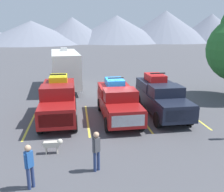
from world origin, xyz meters
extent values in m
plane|color=#47474C|center=(0.00, 0.00, 0.00)|extent=(240.00, 240.00, 0.00)
cube|color=maroon|center=(-3.45, -0.63, 0.96)|extent=(2.13, 5.66, 1.00)
cube|color=maroon|center=(-3.42, -2.66, 1.50)|extent=(1.99, 1.61, 0.08)
cube|color=maroon|center=(-3.44, -1.14, 1.89)|extent=(1.95, 1.49, 0.85)
cube|color=slate|center=(-3.43, -1.72, 1.93)|extent=(1.80, 0.27, 0.62)
cube|color=maroon|center=(-3.47, 0.89, 1.78)|extent=(2.05, 2.62, 0.64)
cube|color=silver|center=(-3.41, -3.41, 1.01)|extent=(1.74, 0.09, 0.70)
cylinder|color=black|center=(-2.48, -2.53, 0.46)|extent=(0.29, 0.93, 0.93)
cylinder|color=black|center=(-4.36, -2.56, 0.46)|extent=(0.29, 0.93, 0.93)
cylinder|color=black|center=(-2.54, 1.30, 0.46)|extent=(0.29, 0.93, 0.93)
cylinder|color=black|center=(-4.42, 1.27, 0.46)|extent=(0.29, 0.93, 0.93)
cube|color=yellow|center=(-3.47, 0.89, 2.33)|extent=(1.15, 1.68, 0.45)
cylinder|color=black|center=(-3.01, 0.33, 2.32)|extent=(0.19, 0.44, 0.44)
cylinder|color=black|center=(-3.93, 0.31, 2.32)|extent=(0.19, 0.44, 0.44)
cylinder|color=black|center=(-3.02, 1.47, 2.32)|extent=(0.19, 0.44, 0.44)
cylinder|color=black|center=(-3.94, 1.45, 2.32)|extent=(0.19, 0.44, 0.44)
cube|color=black|center=(-3.47, 0.42, 2.70)|extent=(1.02, 0.10, 0.08)
cube|color=maroon|center=(0.24, -1.01, 0.88)|extent=(2.15, 5.57, 0.89)
cube|color=maroon|center=(0.27, -3.01, 1.36)|extent=(2.01, 1.58, 0.08)
cube|color=maroon|center=(0.24, -1.51, 1.69)|extent=(1.96, 1.47, 0.73)
cube|color=slate|center=(0.25, -2.09, 1.73)|extent=(1.82, 0.24, 0.54)
cube|color=maroon|center=(0.21, 0.48, 1.59)|extent=(2.07, 2.58, 0.53)
cube|color=silver|center=(0.28, -3.76, 0.92)|extent=(1.76, 0.09, 0.63)
cylinder|color=black|center=(1.22, -2.88, 0.43)|extent=(0.29, 0.86, 0.86)
cylinder|color=black|center=(-0.68, -2.91, 0.43)|extent=(0.29, 0.86, 0.86)
cylinder|color=black|center=(1.16, 0.88, 0.43)|extent=(0.29, 0.86, 0.86)
cylinder|color=black|center=(-0.75, 0.85, 0.43)|extent=(0.29, 0.86, 0.86)
cube|color=blue|center=(0.21, 0.48, 2.08)|extent=(1.16, 1.65, 0.45)
cylinder|color=black|center=(0.68, -0.07, 2.07)|extent=(0.19, 0.44, 0.44)
cylinder|color=black|center=(-0.24, -0.09, 2.07)|extent=(0.19, 0.44, 0.44)
cylinder|color=black|center=(0.67, 1.05, 2.07)|extent=(0.19, 0.44, 0.44)
cylinder|color=black|center=(-0.26, 1.03, 2.07)|extent=(0.19, 0.44, 0.44)
cube|color=black|center=(0.22, 0.02, 2.45)|extent=(1.03, 0.10, 0.08)
cube|color=black|center=(3.20, -0.62, 0.92)|extent=(2.18, 5.90, 0.94)
cube|color=black|center=(3.23, -2.73, 1.43)|extent=(2.03, 1.67, 0.08)
cube|color=black|center=(3.21, -1.15, 1.75)|extent=(1.98, 1.56, 0.72)
cube|color=slate|center=(3.22, -1.76, 1.79)|extent=(1.84, 0.24, 0.53)
cube|color=black|center=(3.17, 0.96, 1.70)|extent=(2.09, 2.73, 0.61)
cube|color=silver|center=(3.25, -3.52, 0.97)|extent=(1.77, 0.09, 0.66)
cylinder|color=black|center=(4.19, -2.60, 0.45)|extent=(0.29, 0.91, 0.91)
cylinder|color=black|center=(2.27, -2.63, 0.45)|extent=(0.29, 0.91, 0.91)
cylinder|color=black|center=(4.13, 1.39, 0.45)|extent=(0.29, 0.91, 0.91)
cylinder|color=black|center=(2.21, 1.36, 0.45)|extent=(0.29, 0.91, 0.91)
cube|color=red|center=(3.17, 0.96, 2.23)|extent=(1.17, 1.74, 0.45)
cylinder|color=black|center=(3.65, 0.37, 2.22)|extent=(0.19, 0.44, 0.44)
cylinder|color=black|center=(2.72, 0.36, 2.22)|extent=(0.19, 0.44, 0.44)
cylinder|color=black|center=(3.63, 1.56, 2.22)|extent=(0.19, 0.44, 0.44)
cylinder|color=black|center=(2.70, 1.55, 2.22)|extent=(0.19, 0.44, 0.44)
cube|color=black|center=(3.18, 0.48, 2.60)|extent=(1.04, 0.10, 0.08)
cube|color=gold|center=(-5.15, -0.80, 0.00)|extent=(0.12, 5.50, 0.01)
cube|color=gold|center=(-1.72, -0.80, 0.00)|extent=(0.12, 5.50, 0.01)
cube|color=gold|center=(1.72, -0.80, 0.00)|extent=(0.12, 5.50, 0.01)
cube|color=gold|center=(5.15, -0.80, 0.00)|extent=(0.12, 5.50, 0.01)
cube|color=silver|center=(-3.33, 7.87, 2.00)|extent=(2.96, 7.46, 2.94)
cube|color=brown|center=(-4.49, 7.76, 2.15)|extent=(0.65, 6.96, 0.24)
cube|color=silver|center=(-3.43, 8.96, 3.62)|extent=(0.66, 0.75, 0.30)
cube|color=#333333|center=(-2.95, 3.65, 0.32)|extent=(0.23, 1.21, 0.12)
cylinder|color=black|center=(-2.19, 7.09, 0.38)|extent=(0.29, 0.78, 0.76)
cylinder|color=black|center=(-4.31, 6.90, 0.38)|extent=(0.29, 0.78, 0.76)
cylinder|color=black|center=(-2.34, 8.83, 0.38)|extent=(0.29, 0.78, 0.76)
cylinder|color=black|center=(-4.47, 8.64, 0.38)|extent=(0.29, 0.78, 0.76)
cylinder|color=navy|center=(-1.68, -6.73, 0.42)|extent=(0.12, 0.12, 0.85)
cylinder|color=navy|center=(-1.53, -6.65, 0.42)|extent=(0.12, 0.12, 0.85)
cube|color=#4C4C51|center=(-1.61, -6.69, 1.15)|extent=(0.31, 0.29, 0.60)
sphere|color=tan|center=(-1.61, -6.69, 1.56)|extent=(0.23, 0.23, 0.23)
cylinder|color=#4C4C51|center=(-1.72, -6.76, 1.12)|extent=(0.10, 0.10, 0.54)
cylinder|color=#4C4C51|center=(-1.49, -6.62, 1.12)|extent=(0.10, 0.10, 0.54)
cylinder|color=navy|center=(-4.08, -7.55, 0.43)|extent=(0.12, 0.12, 0.85)
cylinder|color=navy|center=(-3.96, -7.42, 0.43)|extent=(0.12, 0.12, 0.85)
cube|color=#2659A5|center=(-4.02, -7.48, 1.15)|extent=(0.31, 0.31, 0.60)
sphere|color=tan|center=(-4.02, -7.48, 1.57)|extent=(0.23, 0.23, 0.23)
cylinder|color=#2659A5|center=(-4.12, -7.58, 1.12)|extent=(0.10, 0.10, 0.54)
cylinder|color=#2659A5|center=(-3.93, -7.38, 1.12)|extent=(0.10, 0.10, 0.54)
cube|color=beige|center=(-3.53, -4.95, 0.45)|extent=(0.70, 0.26, 0.24)
sphere|color=beige|center=(-3.14, -4.96, 0.55)|extent=(0.26, 0.26, 0.26)
cylinder|color=beige|center=(-3.91, -4.95, 0.50)|extent=(0.16, 0.04, 0.20)
cylinder|color=beige|center=(-3.28, -4.87, 0.17)|extent=(0.06, 0.06, 0.33)
cylinder|color=beige|center=(-3.28, -5.04, 0.17)|extent=(0.06, 0.06, 0.33)
cylinder|color=beige|center=(-3.77, -4.87, 0.17)|extent=(0.06, 0.06, 0.33)
cylinder|color=beige|center=(-3.77, -5.04, 0.17)|extent=(0.06, 0.06, 0.33)
cone|color=slate|center=(-18.83, 85.69, 4.28)|extent=(40.55, 40.55, 8.56)
cone|color=slate|center=(-3.46, 91.29, 5.11)|extent=(32.14, 32.14, 10.22)
cone|color=slate|center=(15.17, 91.86, 5.54)|extent=(41.00, 41.00, 11.07)
cone|color=slate|center=(37.18, 93.24, 6.64)|extent=(40.07, 40.07, 13.27)
cone|color=slate|center=(56.94, 90.09, 5.99)|extent=(31.12, 31.12, 11.97)
camera|label=1|loc=(-2.25, -15.52, 5.51)|focal=39.69mm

